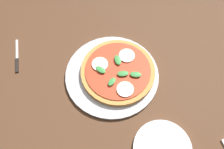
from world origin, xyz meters
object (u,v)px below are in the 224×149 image
(serving_tray, at_px, (112,75))
(plate_white, at_px, (162,149))
(pizza, at_px, (118,71))
(knife, at_px, (17,60))
(dining_table, at_px, (125,77))

(serving_tray, height_order, plate_white, plate_white)
(serving_tray, xyz_separation_m, pizza, (-0.02, -0.01, 0.02))
(plate_white, bearing_deg, knife, -30.93)
(dining_table, distance_m, plate_white, 0.36)
(pizza, xyz_separation_m, plate_white, (-0.15, 0.28, -0.02))
(plate_white, bearing_deg, dining_table, -69.48)
(plate_white, bearing_deg, serving_tray, -57.34)
(serving_tray, relative_size, pizza, 1.26)
(serving_tray, bearing_deg, plate_white, 122.66)
(dining_table, height_order, pizza, pizza)
(pizza, relative_size, knife, 1.79)
(plate_white, xyz_separation_m, knife, (0.55, -0.33, -0.00))
(dining_table, relative_size, knife, 8.90)
(serving_tray, relative_size, knife, 2.26)
(serving_tray, bearing_deg, knife, -8.95)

